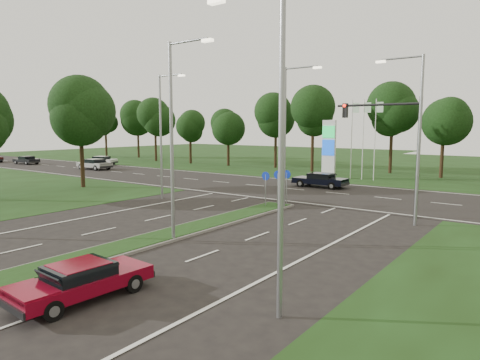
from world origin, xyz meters
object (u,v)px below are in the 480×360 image
Objects in this scene: far_car_b at (101,160)px; far_car_a at (95,164)px; red_sedan at (81,280)px; far_car_c at (26,160)px; navy_sedan at (320,180)px.

far_car_a is at bearing -151.41° from far_car_b.
far_car_a reaches higher than red_sedan.
far_car_a reaches higher than far_car_b.
far_car_a reaches higher than far_car_c.
far_car_a is at bearing -90.13° from far_car_c.
red_sedan is at bearing -170.43° from navy_sedan.
far_car_b is 11.21m from far_car_c.
far_car_b reaches higher than far_car_c.
far_car_b is at bearing 146.83° from red_sedan.
far_car_a is at bearing 93.08° from navy_sedan.
navy_sedan is 1.12× the size of far_car_c.
red_sedan is 54.94m from far_car_c.
navy_sedan reaches higher than far_car_b.
far_car_b reaches higher than red_sedan.
red_sedan is 49.43m from far_car_b.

